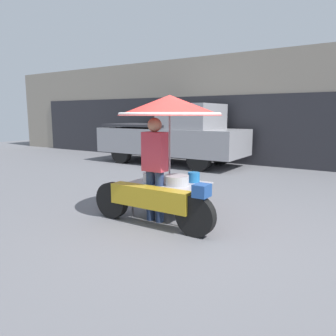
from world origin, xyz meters
name	(u,v)px	position (x,y,z in m)	size (l,w,h in m)	color
ground_plane	(185,230)	(0.00, 0.00, 0.00)	(36.00, 36.00, 0.00)	slate
shopfront_building	(301,109)	(0.00, 7.91, 1.90)	(28.00, 2.06, 3.82)	gray
vendor_motorcycle_cart	(167,127)	(-0.53, 0.33, 1.53)	(2.20, 1.70, 2.04)	black
vendor_person	(155,164)	(-0.62, 0.11, 0.95)	(0.38, 0.23, 1.68)	navy
pickup_truck	(174,136)	(-3.67, 5.59, 0.99)	(5.21, 1.98, 2.08)	black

